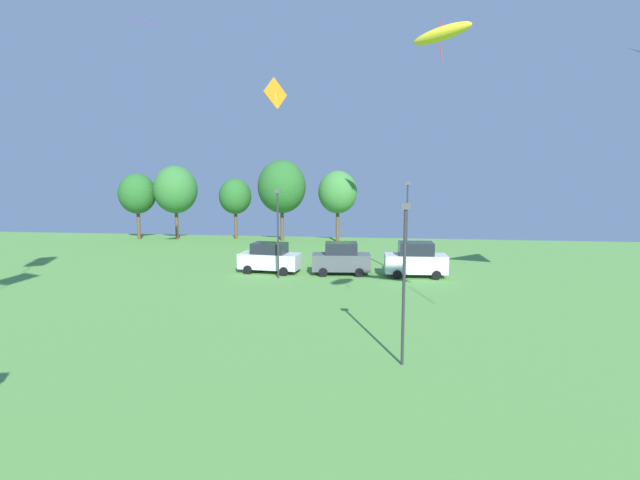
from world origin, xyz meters
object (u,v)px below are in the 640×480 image
at_px(kite_flying_1, 275,93).
at_px(treeline_tree_2, 235,196).
at_px(kite_flying_4, 154,33).
at_px(kite_flying_3, 442,34).
at_px(parked_car_leftmost, 270,258).
at_px(light_post_0, 404,275).
at_px(treeline_tree_1, 175,190).
at_px(light_post_1, 407,224).
at_px(parked_car_third_from_left, 416,260).
at_px(treeline_tree_3, 282,187).
at_px(treeline_tree_0, 137,194).
at_px(light_post_2, 278,229).
at_px(treeline_tree_4, 338,192).
at_px(parked_car_second_from_left, 341,259).

height_order(kite_flying_1, treeline_tree_2, kite_flying_1).
relative_size(kite_flying_1, kite_flying_4, 1.04).
height_order(kite_flying_3, parked_car_leftmost, kite_flying_3).
xyz_separation_m(light_post_0, treeline_tree_1, (-23.33, 33.50, 1.91)).
bearing_deg(treeline_tree_1, light_post_1, -34.93).
xyz_separation_m(kite_flying_4, light_post_1, (16.49, 3.46, -12.47)).
xyz_separation_m(kite_flying_4, treeline_tree_1, (-7.72, 20.37, -10.80)).
xyz_separation_m(parked_car_third_from_left, treeline_tree_3, (-13.12, 17.17, 4.60)).
relative_size(kite_flying_4, treeline_tree_2, 0.27).
xyz_separation_m(kite_flying_1, treeline_tree_0, (-20.32, 22.23, -6.98)).
relative_size(kite_flying_3, light_post_1, 0.47).
bearing_deg(light_post_2, light_post_1, 10.36).
bearing_deg(treeline_tree_4, light_post_1, -69.45).
bearing_deg(parked_car_leftmost, treeline_tree_3, 104.92).
relative_size(treeline_tree_2, treeline_tree_3, 0.77).
distance_m(parked_car_third_from_left, light_post_0, 16.87).
distance_m(parked_car_leftmost, light_post_1, 10.31).
height_order(light_post_2, treeline_tree_4, treeline_tree_4).
xyz_separation_m(parked_car_second_from_left, light_post_0, (3.76, -16.76, 2.38)).
bearing_deg(kite_flying_4, parked_car_leftmost, 29.23).
bearing_deg(light_post_0, light_post_1, 86.97).
xyz_separation_m(kite_flying_3, treeline_tree_0, (-29.55, 24.42, -9.45)).
xyz_separation_m(kite_flying_1, treeline_tree_2, (-9.74, 23.78, -7.29)).
xyz_separation_m(parked_car_second_from_left, treeline_tree_0, (-23.76, 16.24, 3.85)).
height_order(parked_car_second_from_left, parked_car_third_from_left, parked_car_third_from_left).
relative_size(kite_flying_4, light_post_2, 0.29).
bearing_deg(light_post_0, light_post_2, 118.25).
bearing_deg(treeline_tree_4, parked_car_third_from_left, -67.45).
height_order(kite_flying_1, treeline_tree_1, kite_flying_1).
distance_m(kite_flying_1, treeline_tree_2, 26.71).
xyz_separation_m(parked_car_leftmost, light_post_2, (1.04, -1.83, 2.40)).
distance_m(kite_flying_3, kite_flying_4, 18.30).
relative_size(light_post_0, light_post_2, 1.01).
distance_m(light_post_2, treeline_tree_3, 19.31).
bearing_deg(treeline_tree_3, light_post_0, -71.12).
distance_m(kite_flying_1, treeline_tree_4, 24.02).
height_order(light_post_0, light_post_1, light_post_1).
bearing_deg(treeline_tree_2, treeline_tree_4, -3.92).
relative_size(treeline_tree_0, treeline_tree_2, 1.08).
relative_size(light_post_1, treeline_tree_4, 0.90).
bearing_deg(parked_car_leftmost, kite_flying_3, -29.88).
xyz_separation_m(parked_car_leftmost, light_post_0, (9.08, -16.79, 2.44)).
distance_m(light_post_2, treeline_tree_1, 24.11).
relative_size(parked_car_leftmost, treeline_tree_2, 0.69).
xyz_separation_m(parked_car_third_from_left, treeline_tree_1, (-24.89, 16.86, 4.24)).
bearing_deg(parked_car_second_from_left, treeline_tree_1, 134.25).
bearing_deg(light_post_0, kite_flying_3, 76.73).
distance_m(kite_flying_1, kite_flying_4, 9.72).
bearing_deg(kite_flying_1, treeline_tree_1, 125.36).
distance_m(kite_flying_1, parked_car_leftmost, 12.57).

